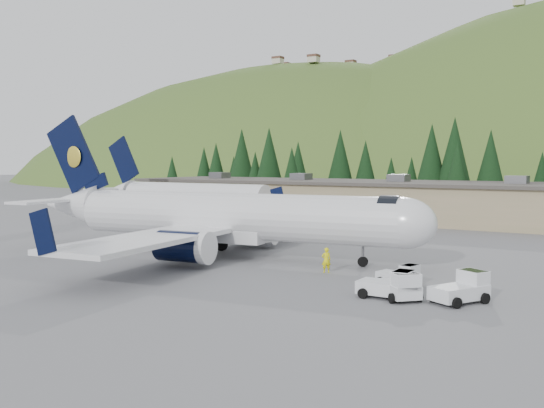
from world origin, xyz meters
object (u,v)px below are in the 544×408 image
(second_airliner, at_px, (178,195))
(ramp_worker, at_px, (326,260))
(baggage_tug_c, at_px, (463,289))
(baggage_tug_b, at_px, (400,287))
(baggage_tug_a, at_px, (401,276))
(terminal_building, at_px, (364,199))
(airliner, at_px, (221,217))
(baggage_tug_d, at_px, (391,286))

(second_airliner, bearing_deg, ramp_worker, -35.00)
(ramp_worker, bearing_deg, baggage_tug_c, 120.18)
(baggage_tug_b, relative_size, ramp_worker, 1.84)
(baggage_tug_a, xyz_separation_m, terminal_building, (-20.63, 41.55, 2.01))
(airliner, distance_m, second_airliner, 32.55)
(baggage_tug_c, relative_size, terminal_building, 0.05)
(terminal_building, distance_m, ramp_worker, 42.84)
(second_airliner, bearing_deg, baggage_tug_b, -35.11)
(baggage_tug_c, distance_m, baggage_tug_d, 3.94)
(terminal_building, bearing_deg, baggage_tug_c, -60.34)
(second_airliner, bearing_deg, terminal_building, 38.78)
(terminal_building, relative_size, ramp_worker, 39.77)
(second_airliner, height_order, baggage_tug_c, second_airliner)
(baggage_tug_d, bearing_deg, second_airliner, 144.77)
(airliner, bearing_deg, baggage_tug_a, -19.00)
(baggage_tug_a, distance_m, ramp_worker, 6.13)
(baggage_tug_b, distance_m, terminal_building, 50.55)
(baggage_tug_a, bearing_deg, baggage_tug_b, -58.58)
(terminal_building, relative_size, baggage_tug_d, 22.60)
(baggage_tug_c, relative_size, baggage_tug_d, 1.16)
(baggage_tug_a, xyz_separation_m, baggage_tug_d, (0.81, -3.91, 0.14))
(baggage_tug_c, bearing_deg, terminal_building, 57.77)
(airliner, xyz_separation_m, second_airliner, (-23.87, 22.14, 0.10))
(terminal_building, bearing_deg, baggage_tug_a, -63.59)
(baggage_tug_c, bearing_deg, airliner, 102.11)
(baggage_tug_b, xyz_separation_m, baggage_tug_c, (3.18, 1.24, 0.04))
(airliner, relative_size, baggage_tug_b, 11.11)
(baggage_tug_a, height_order, baggage_tug_b, baggage_tug_b)
(terminal_building, bearing_deg, baggage_tug_d, -64.75)
(second_airliner, distance_m, baggage_tug_c, 53.26)
(baggage_tug_c, height_order, baggage_tug_d, baggage_tug_c)
(airliner, distance_m, baggage_tug_c, 22.22)
(airliner, bearing_deg, terminal_building, 88.49)
(baggage_tug_c, bearing_deg, baggage_tug_d, 136.37)
(terminal_building, height_order, ramp_worker, terminal_building)
(baggage_tug_b, relative_size, baggage_tug_c, 0.90)
(baggage_tug_d, relative_size, ramp_worker, 1.76)
(airliner, bearing_deg, baggage_tug_d, -30.14)
(second_airliner, bearing_deg, baggage_tug_c, -32.04)
(airliner, xyz_separation_m, terminal_building, (-3.95, 38.14, -0.60))
(second_airliner, xyz_separation_m, baggage_tug_a, (40.55, -25.55, -2.71))
(baggage_tug_b, relative_size, terminal_building, 0.05)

